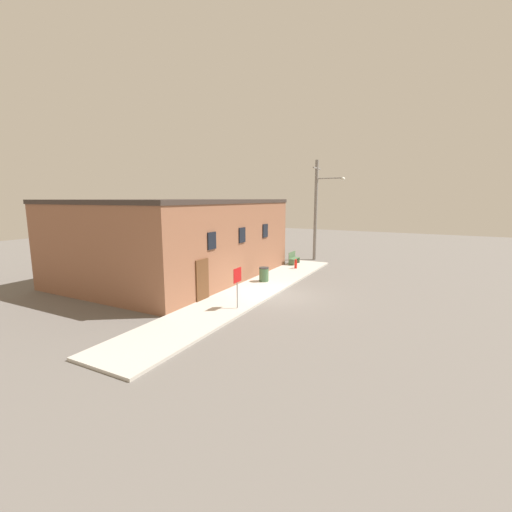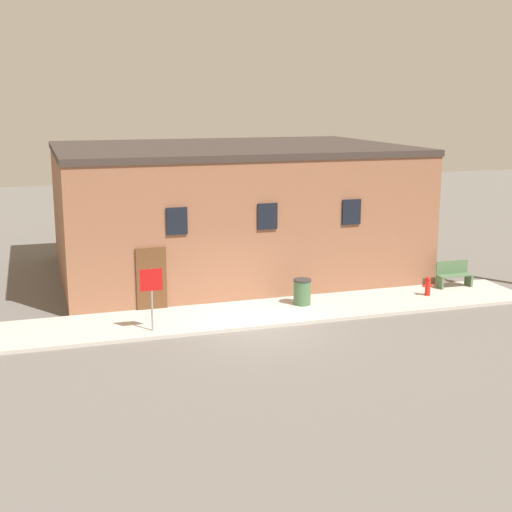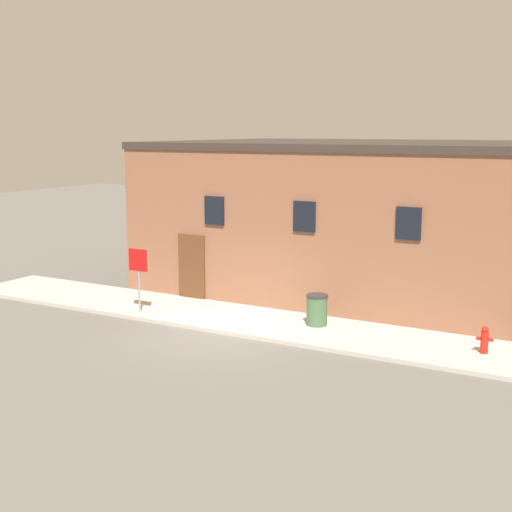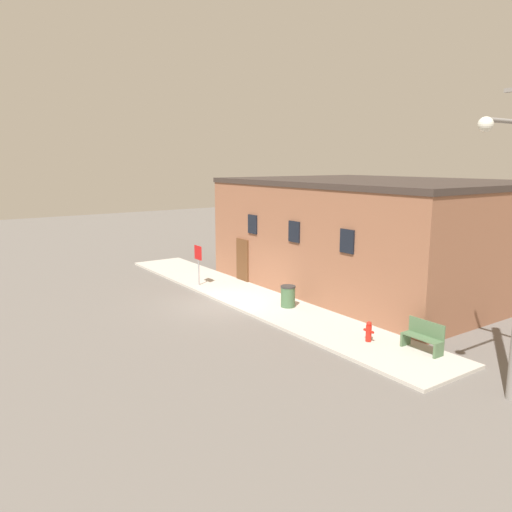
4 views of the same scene
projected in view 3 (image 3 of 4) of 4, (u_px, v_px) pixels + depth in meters
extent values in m
plane|color=#66605B|center=(219.00, 334.00, 19.63)|extent=(80.00, 80.00, 0.00)
cube|color=#BCB7AD|center=(245.00, 320.00, 20.84)|extent=(20.26, 2.85, 0.11)
cube|color=#8E5B42|center=(365.00, 218.00, 25.28)|extent=(13.47, 9.87, 4.90)
cube|color=#382D28|center=(367.00, 145.00, 24.83)|extent=(13.57, 9.97, 0.24)
cube|color=black|center=(214.00, 211.00, 22.44)|extent=(0.70, 0.08, 0.90)
cube|color=black|center=(304.00, 216.00, 20.92)|extent=(0.70, 0.08, 0.90)
cube|color=black|center=(409.00, 223.00, 19.40)|extent=(0.70, 0.08, 0.90)
cube|color=brown|center=(192.00, 268.00, 23.21)|extent=(1.00, 0.08, 2.20)
cylinder|color=red|center=(484.00, 342.00, 17.56)|extent=(0.19, 0.19, 0.55)
sphere|color=red|center=(485.00, 330.00, 17.50)|extent=(0.17, 0.17, 0.17)
cylinder|color=red|center=(478.00, 338.00, 17.62)|extent=(0.11, 0.09, 0.09)
cylinder|color=red|center=(491.00, 340.00, 17.47)|extent=(0.11, 0.09, 0.09)
cylinder|color=gray|center=(139.00, 280.00, 21.45)|extent=(0.06, 0.06, 1.93)
cube|color=red|center=(138.00, 260.00, 21.32)|extent=(0.67, 0.02, 0.67)
cylinder|color=#426642|center=(317.00, 311.00, 20.05)|extent=(0.58, 0.58, 0.82)
cylinder|color=#2D2D2D|center=(317.00, 296.00, 19.97)|extent=(0.61, 0.61, 0.06)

